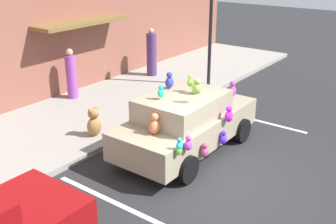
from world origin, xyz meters
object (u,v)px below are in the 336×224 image
Objects in this scene: pedestrian_near_shopfront at (71,75)px; pedestrian_walking_past at (152,54)px; plush_covered_car at (186,122)px; street_lamp_post at (211,13)px; teddy_bear_on_sidewalk at (94,123)px.

pedestrian_walking_past is (3.68, -0.44, 0.08)m from pedestrian_near_shopfront.
plush_covered_car is 2.25× the size of pedestrian_walking_past.
street_lamp_post is 3.04m from pedestrian_walking_past.
pedestrian_near_shopfront is (-3.92, 2.92, -1.82)m from street_lamp_post.
pedestrian_walking_past reaches higher than teddy_bear_on_sidewalk.
teddy_bear_on_sidewalk is at bearing -156.37° from pedestrian_walking_past.
pedestrian_near_shopfront is (1.69, 2.79, 0.41)m from teddy_bear_on_sidewalk.
street_lamp_post reaches higher than pedestrian_near_shopfront.
teddy_bear_on_sidewalk is at bearing 178.66° from street_lamp_post.
teddy_bear_on_sidewalk is 0.47× the size of pedestrian_near_shopfront.
street_lamp_post is at bearing 25.04° from plush_covered_car.
street_lamp_post reaches higher than teddy_bear_on_sidewalk.
plush_covered_car is 6.41m from pedestrian_walking_past.
plush_covered_car is at bearing -98.16° from pedestrian_near_shopfront.
pedestrian_walking_past is (4.41, 4.65, 0.20)m from plush_covered_car.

